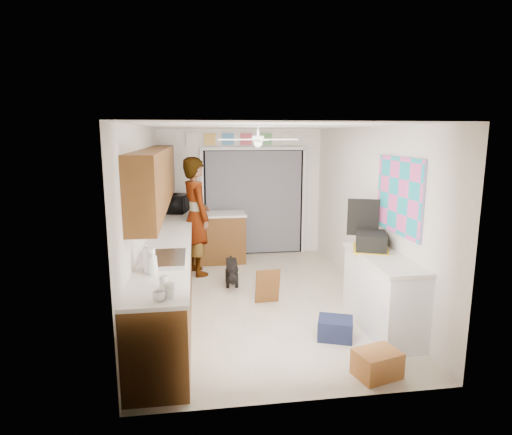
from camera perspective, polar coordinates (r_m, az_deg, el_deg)
name	(u,v)px	position (r m, az deg, el deg)	size (l,w,h in m)	color
floor	(260,299)	(6.44, 0.51, -10.78)	(5.00, 5.00, 0.00)	beige
ceiling	(260,126)	(5.98, 0.55, 12.06)	(5.00, 5.00, 0.00)	white
wall_back	(241,193)	(8.54, -2.00, 3.33)	(3.20, 3.20, 0.00)	white
wall_front	(304,270)	(3.71, 6.39, -6.98)	(3.20, 3.20, 0.00)	white
wall_left	(145,219)	(6.06, -14.60, -0.20)	(5.00, 5.00, 0.00)	white
wall_right	(367,213)	(6.52, 14.57, 0.58)	(5.00, 5.00, 0.00)	white
left_base_cabinets	(169,274)	(6.24, -11.48, -7.35)	(0.60, 4.80, 0.90)	brown
left_countertop	(169,242)	(6.10, -11.55, -3.16)	(0.62, 4.80, 0.04)	white
upper_cabinets	(156,177)	(6.16, -13.16, 5.22)	(0.32, 4.00, 0.80)	brown
sink_basin	(164,259)	(5.13, -12.20, -5.49)	(0.50, 0.76, 0.06)	silver
faucet	(147,252)	(5.12, -14.36, -4.51)	(0.03, 0.03, 0.22)	silver
peninsula_base	(218,238)	(8.16, -5.08, -2.79)	(1.00, 0.60, 0.90)	brown
peninsula_top	(218,214)	(8.06, -5.13, 0.45)	(1.04, 0.64, 0.04)	white
back_opening_recess	(254,203)	(8.57, -0.30, 2.01)	(2.00, 0.06, 2.10)	black
curtain_panel	(254,203)	(8.53, -0.26, 1.97)	(1.90, 0.03, 2.05)	slate
door_trim_left	(203,204)	(8.46, -7.14, 1.81)	(0.06, 0.04, 2.10)	white
door_trim_right	(304,202)	(8.73, 6.37, 2.12)	(0.06, 0.04, 2.10)	white
door_trim_head	(254,149)	(8.44, -0.28, 9.18)	(2.10, 0.04, 0.06)	white
header_frame_0	(210,139)	(8.39, -6.17, 10.33)	(0.22, 0.02, 0.22)	#E7B74D
header_frame_1	(228,139)	(8.41, -3.74, 10.37)	(0.22, 0.02, 0.22)	#4C94CB
header_frame_2	(246,139)	(8.44, -1.34, 10.40)	(0.22, 0.02, 0.22)	#D54F60
header_frame_3	(266,139)	(8.50, 1.39, 10.40)	(0.22, 0.02, 0.22)	#65B265
header_frame_4	(286,139)	(8.57, 4.07, 10.38)	(0.22, 0.02, 0.22)	silver
route66_sign	(191,139)	(8.38, -8.60, 10.27)	(0.22, 0.02, 0.26)	silver
right_counter_base	(383,295)	(5.57, 16.54, -9.85)	(0.50, 1.40, 0.90)	white
right_counter_top	(384,258)	(5.42, 16.71, -5.21)	(0.54, 1.44, 0.04)	white
abstract_painting	(399,196)	(5.55, 18.52, 2.77)	(0.03, 1.15, 0.95)	#F359AE
ceiling_fan	(258,140)	(6.18, 0.27, 10.36)	(1.14, 1.14, 0.24)	white
microwave	(176,204)	(8.22, -10.60, 1.83)	(0.60, 0.41, 0.33)	black
soap_bottle	(153,262)	(4.63, -13.63, -5.75)	(0.11, 0.11, 0.28)	silver
cup	(159,296)	(3.94, -12.81, -10.20)	(0.11, 0.11, 0.09)	white
jar_a	(169,291)	(3.99, -11.50, -9.52)	(0.10, 0.10, 0.14)	silver
jar_b	(164,282)	(4.24, -12.20, -8.42)	(0.08, 0.08, 0.12)	silver
paper_towel_roll	(149,260)	(4.72, -14.02, -5.51)	(0.12, 0.12, 0.27)	white
suitcase	(371,241)	(5.71, 15.06, -3.01)	(0.37, 0.49, 0.21)	black
suitcase_rim	(370,249)	(5.73, 15.01, -4.08)	(0.44, 0.58, 0.02)	yellow
suitcase_lid	(363,217)	(5.91, 14.09, 0.01)	(0.42, 0.03, 0.50)	black
cardboard_box	(377,364)	(4.69, 15.84, -18.23)	(0.43, 0.32, 0.27)	#BF783C
navy_crate	(335,328)	(5.34, 10.53, -14.34)	(0.40, 0.33, 0.25)	#161D37
cabinet_door_panel	(268,286)	(6.18, 1.55, -9.13)	(0.35, 0.03, 0.53)	brown
man	(196,216)	(7.38, -7.97, 0.16)	(0.74, 0.49, 2.03)	white
dog	(232,271)	(6.94, -3.26, -7.19)	(0.24, 0.57, 0.45)	black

